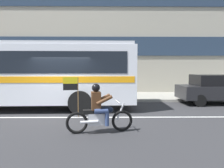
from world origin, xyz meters
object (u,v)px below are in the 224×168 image
object	(u,v)px
motorcycle_with_rider	(99,112)
fire_hydrant	(103,92)
transit_bus	(21,71)
parked_sedan_curbside	(216,89)

from	to	relation	value
motorcycle_with_rider	fire_hydrant	distance (m)	6.62
transit_bus	motorcycle_with_rider	size ratio (longest dim) A/B	5.11
transit_bus	motorcycle_with_rider	xyz separation A→B (m)	(4.00, -3.86, -1.22)
parked_sedan_curbside	fire_hydrant	xyz separation A→B (m)	(-6.37, 1.37, -0.33)
parked_sedan_curbside	fire_hydrant	bearing A→B (deg)	167.89
parked_sedan_curbside	fire_hydrant	world-z (taller)	parked_sedan_curbside
parked_sedan_curbside	motorcycle_with_rider	bearing A→B (deg)	-140.22
motorcycle_with_rider	parked_sedan_curbside	world-z (taller)	motorcycle_with_rider
fire_hydrant	transit_bus	bearing A→B (deg)	-144.98
motorcycle_with_rider	fire_hydrant	bearing A→B (deg)	90.59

